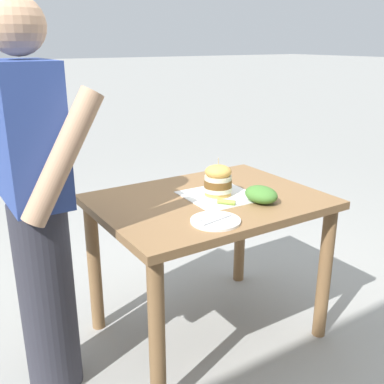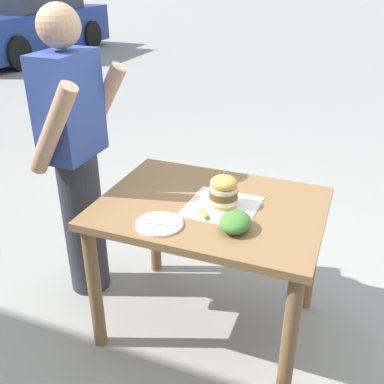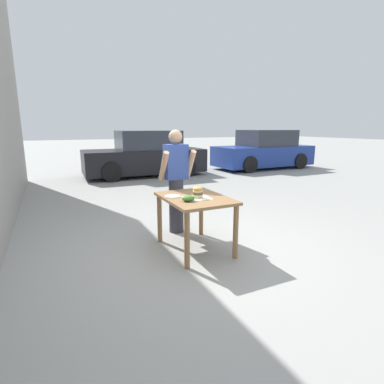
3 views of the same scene
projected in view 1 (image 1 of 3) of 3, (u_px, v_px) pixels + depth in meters
The scene contains 8 objects.
ground_plane at pixel (207, 330), 2.50m from camera, with size 80.00×80.00×0.00m, color #9E9E99.
patio_table at pixel (209, 222), 2.29m from camera, with size 0.83×1.11×0.78m.
serving_paper at pixel (220, 196), 2.27m from camera, with size 0.34×0.34×0.00m, color white.
sandwich at pixel (218, 180), 2.26m from camera, with size 0.14×0.14×0.19m.
pickle_spear at pixel (226, 202), 2.14m from camera, with size 0.02×0.02×0.09m, color #8EA83D.
side_plate_with_forks at pixel (215, 221), 1.95m from camera, with size 0.22×0.22×0.02m.
side_salad at pixel (261, 194), 2.18m from camera, with size 0.18×0.14×0.08m, color #477F33.
diner_across_table at pixel (38, 205), 1.84m from camera, with size 0.55×0.35×1.69m.
Camera 1 is at (-1.74, 1.21, 1.53)m, focal length 42.00 mm.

